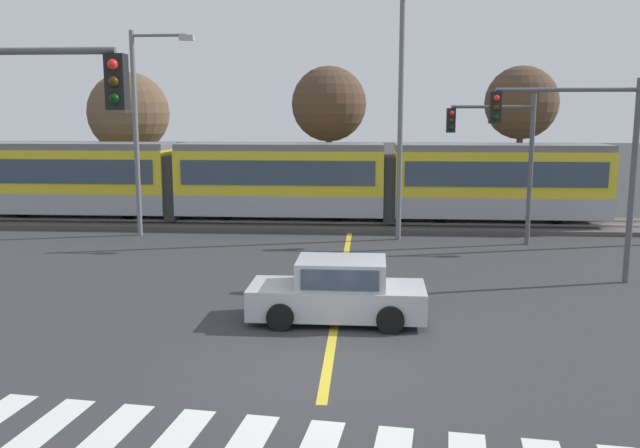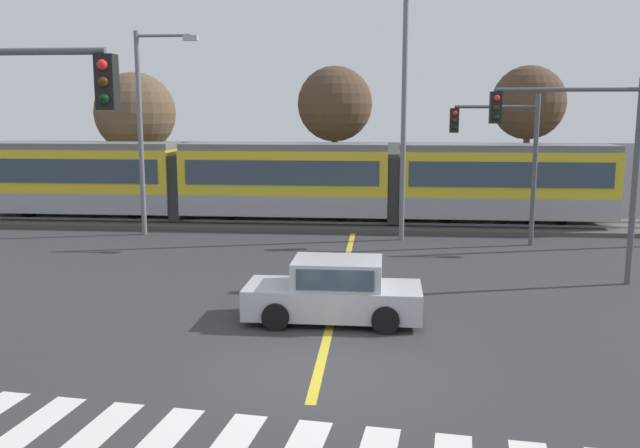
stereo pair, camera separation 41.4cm
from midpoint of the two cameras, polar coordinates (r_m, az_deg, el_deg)
The scene contains 16 objects.
ground_plane at distance 13.62m, azimuth 0.85°, elevation -12.01°, with size 200.00×200.00×0.00m, color #333335.
track_bed at distance 30.01m, azimuth 3.37°, elevation 0.04°, with size 120.00×4.00×0.18m, color #4C4742.
rail_near at distance 29.28m, azimuth 3.33°, elevation 0.08°, with size 120.00×0.08×0.10m, color #939399.
rail_far at distance 30.70m, azimuth 3.42°, elevation 0.52°, with size 120.00×0.08×0.10m, color #939399.
light_rail_tram at distance 30.01m, azimuth -2.54°, elevation 3.82°, with size 28.00×2.64×3.43m.
crosswalk_stripe_1 at distance 11.92m, azimuth -22.86°, elevation -16.03°, with size 0.56×2.80×0.01m, color silver.
crosswalk_stripe_2 at distance 11.37m, azimuth -18.08°, elevation -17.03°, with size 0.56×2.80×0.01m, color silver.
lane_centre_line at distance 19.91m, azimuth 2.34°, elevation -5.05°, with size 0.20×16.68×0.01m, color gold.
sedan_crossing at distance 16.31m, azimuth 1.92°, elevation -5.79°, with size 4.21×1.95×1.52m.
traffic_light_mid_right at distance 20.89m, azimuth 21.93°, elevation 6.07°, with size 4.25×0.38×5.92m.
traffic_light_far_right at distance 26.20m, azimuth 15.76°, elevation 6.26°, with size 3.25×0.38×5.64m.
street_lamp_west at distance 28.15m, azimuth -14.01°, elevation 8.54°, with size 2.56×0.28×8.11m.
street_lamp_centre at distance 26.41m, azimuth 7.91°, elevation 10.19°, with size 2.04×0.28×9.60m.
bare_tree_far_west at distance 35.26m, azimuth -14.98°, elevation 9.00°, with size 4.00×4.00×6.92m.
bare_tree_west at distance 35.26m, azimuth 1.60°, elevation 10.03°, with size 3.85×3.85×7.30m.
bare_tree_east at distance 36.16m, azimuth 17.46°, elevation 9.68°, with size 3.69×3.69×7.28m.
Camera 2 is at (1.18, -12.63, 4.98)m, focal length 38.00 mm.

